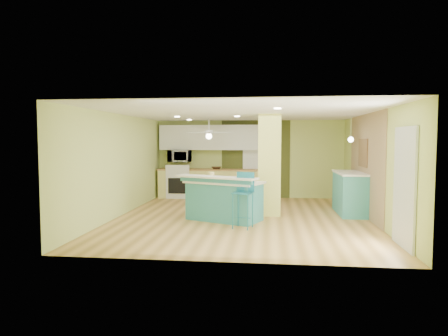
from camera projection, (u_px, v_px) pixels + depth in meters
The scene contains 23 objects.
floor at pixel (242, 218), 9.57m from camera, with size 6.00×7.00×0.01m, color olive.
ceiling at pixel (242, 113), 9.40m from camera, with size 6.00×7.00×0.01m, color white.
wall_back at pixel (249, 159), 12.96m from camera, with size 6.00×0.01×2.50m, color #C3D270.
wall_front at pixel (226, 181), 6.01m from camera, with size 6.00×0.01×2.50m, color #C3D270.
wall_left at pixel (120, 165), 9.83m from camera, with size 0.01×7.00×2.50m, color #C3D270.
wall_right at pixel (373, 167), 9.14m from camera, with size 0.01×7.00×2.50m, color #C3D270.
wood_panel at pixel (366, 165), 9.74m from camera, with size 0.02×3.40×2.50m, color #8E7051.
olive_accent at pixel (256, 159), 12.92m from camera, with size 2.20×0.02×2.50m, color #464C1E.
interior_door at pixel (255, 167), 12.91m from camera, with size 0.82×0.05×2.00m, color white.
french_door at pixel (404, 187), 6.88m from camera, with size 0.04×1.08×2.10m, color silver.
column at pixel (269, 165), 9.91m from camera, with size 0.55×0.55×2.50m, color #D0D462.
kitchen_run at pixel (209, 183), 12.86m from camera, with size 3.25×0.63×0.94m.
stove at pixel (180, 183), 12.96m from camera, with size 0.76×0.66×1.08m.
upper_cabinets at pixel (209, 138), 12.88m from camera, with size 3.20×0.34×0.80m, color white.
microwave at pixel (179, 156), 12.91m from camera, with size 0.70×0.48×0.39m, color white.
ceiling_fan at pixel (209, 133), 11.54m from camera, with size 1.41×1.41×0.61m.
pendant_lamp at pixel (351, 139), 9.88m from camera, with size 0.14×0.14×0.69m.
wall_decor at pixel (363, 153), 9.92m from camera, with size 0.03×0.90×0.70m, color brown.
peninsula at pixel (224, 199), 9.28m from camera, with size 2.12×1.70×1.06m.
bar_stool at pixel (244, 191), 8.47m from camera, with size 0.48×0.48×1.18m.
side_counter at pixel (350, 193), 10.11m from camera, with size 0.70×1.65×1.06m.
fruit_bowl at pixel (216, 168), 12.73m from camera, with size 0.32×0.32×0.08m, color #392517.
canister at pixel (211, 176), 9.45m from camera, with size 0.16×0.16×0.19m, color yellow.
Camera 1 is at (0.65, -9.45, 1.87)m, focal length 32.00 mm.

